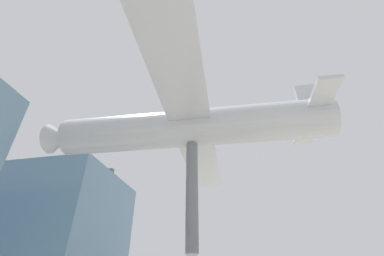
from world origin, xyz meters
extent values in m
cube|color=#60849E|center=(6.96, 15.04, 4.55)|extent=(8.39, 14.91, 9.11)
cube|color=#51565B|center=(6.96, 15.04, 9.41)|extent=(0.36, 14.16, 0.60)
cylinder|color=slate|center=(0.00, 0.00, 3.72)|extent=(0.56, 0.56, 7.43)
cylinder|color=#B2B7BC|center=(0.00, 0.00, 8.40)|extent=(2.64, 13.84, 1.94)
cube|color=#B2B7BC|center=(0.00, 0.00, 8.40)|extent=(17.48, 2.96, 0.18)
cube|color=#B2B7BC|center=(0.31, -6.05, 8.55)|extent=(5.61, 1.28, 0.18)
cube|color=#B2B7BC|center=(0.31, -6.05, 9.55)|extent=(0.24, 1.11, 1.91)
cone|color=#B2B7BC|center=(-0.38, 7.43, 8.40)|extent=(1.70, 1.20, 1.65)
sphere|color=black|center=(-0.42, 8.17, 8.40)|extent=(0.44, 0.44, 0.44)
camera|label=1|loc=(-11.02, -2.18, 1.32)|focal=24.00mm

